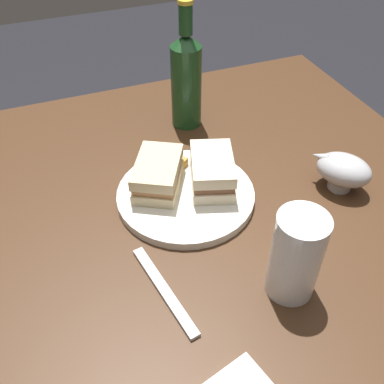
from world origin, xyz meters
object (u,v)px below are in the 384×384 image
object	(u,v)px
sandwich_half_left	(212,171)
sandwich_half_right	(158,174)
gravy_boat	(343,170)
cider_bottle	(186,78)
plate	(186,195)
fork	(164,290)
pint_glass	(295,260)

from	to	relation	value
sandwich_half_left	sandwich_half_right	size ratio (longest dim) A/B	0.95
sandwich_half_right	gravy_boat	size ratio (longest dim) A/B	1.13
cider_bottle	sandwich_half_left	bearing A→B (deg)	80.82
plate	cider_bottle	distance (m)	0.27
plate	fork	xyz separation A→B (m)	(0.10, 0.18, -0.00)
pint_glass	gravy_boat	distance (m)	0.26
sandwich_half_right	pint_glass	bearing A→B (deg)	112.97
pint_glass	cider_bottle	size ratio (longest dim) A/B	0.54
cider_bottle	gravy_boat	bearing A→B (deg)	121.58
sandwich_half_left	cider_bottle	xyz separation A→B (m)	(-0.04, -0.23, 0.06)
plate	pint_glass	size ratio (longest dim) A/B	1.72
plate	fork	distance (m)	0.21
sandwich_half_left	pint_glass	size ratio (longest dim) A/B	0.93
sandwich_half_right	plate	bearing A→B (deg)	139.47
sandwich_half_right	gravy_boat	bearing A→B (deg)	161.17
plate	cider_bottle	xyz separation A→B (m)	(-0.09, -0.23, 0.10)
pint_glass	fork	size ratio (longest dim) A/B	0.81
sandwich_half_right	gravy_boat	xyz separation A→B (m)	(-0.32, 0.11, -0.00)
plate	gravy_boat	bearing A→B (deg)	165.05
sandwich_half_left	gravy_boat	size ratio (longest dim) A/B	1.08
pint_glass	sandwich_half_left	bearing A→B (deg)	-84.65
gravy_boat	pint_glass	bearing A→B (deg)	38.84
sandwich_half_right	pint_glass	xyz separation A→B (m)	(-0.12, 0.27, 0.02)
pint_glass	fork	distance (m)	0.20
pint_glass	plate	bearing A→B (deg)	-72.44
sandwich_half_left	fork	world-z (taller)	sandwich_half_left
sandwich_half_right	fork	size ratio (longest dim) A/B	0.78
pint_glass	fork	xyz separation A→B (m)	(0.18, -0.06, -0.06)
sandwich_half_left	fork	size ratio (longest dim) A/B	0.74
sandwich_half_left	pint_glass	bearing A→B (deg)	95.35
pint_glass	fork	world-z (taller)	pint_glass
sandwich_half_left	cider_bottle	world-z (taller)	cider_bottle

